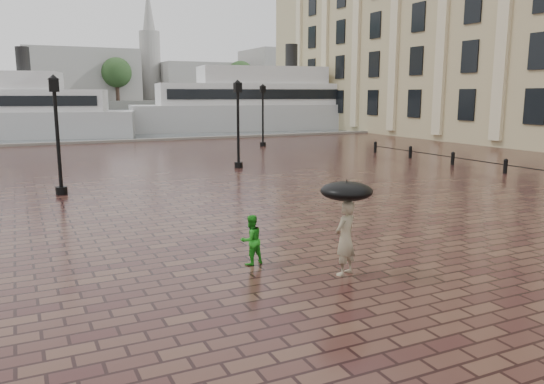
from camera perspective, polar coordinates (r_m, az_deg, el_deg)
The scene contains 12 objects.
ground at distance 14.33m, azimuth 6.39°, elevation -5.06°, with size 300.00×300.00×0.00m, color #351918.
harbour_water at distance 104.01m, azimuth -21.75°, elevation 7.67°, with size 240.00×240.00×0.00m, color #495359.
quay_edge at distance 44.46m, azimuth -16.06°, elevation 5.17°, with size 80.00×0.60×0.30m, color slate.
far_shore at distance 171.86m, azimuth -23.45°, elevation 8.72°, with size 300.00×60.00×2.00m, color #4C4C47.
distant_skyline at distance 171.03m, azimuth -6.83°, elevation 12.33°, with size 102.50×22.00×33.00m.
far_trees at distance 149.96m, azimuth -23.31°, elevation 11.82°, with size 188.00×8.00×13.50m.
bollard_row at distance 28.26m, azimuth 23.82°, elevation 2.64°, with size 0.22×21.22×0.73m.
street_lamps at distance 29.80m, azimuth -14.36°, elevation 7.30°, with size 21.44×14.44×4.40m.
adult_pedestrian at distance 11.41m, azimuth 7.89°, elevation -4.94°, with size 0.59×0.39×1.62m, color tan.
child_pedestrian at distance 12.06m, azimuth -2.27°, elevation -5.17°, with size 0.56×0.43×1.15m, color #1E931B.
ferry_far at distance 58.36m, azimuth -1.04°, elevation 9.45°, with size 28.49×10.32×9.13m.
umbrella at distance 11.19m, azimuth 8.02°, elevation 0.10°, with size 1.10×1.10×1.12m.
Camera 1 is at (-7.36, -11.68, 3.83)m, focal length 35.00 mm.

